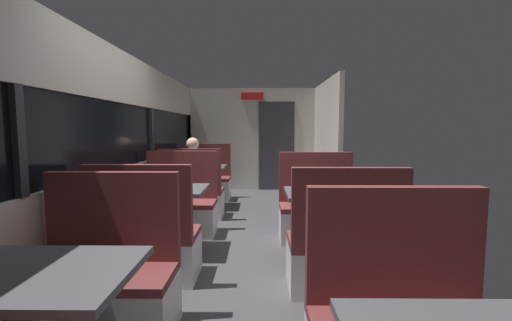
{
  "coord_description": "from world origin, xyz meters",
  "views": [
    {
      "loc": [
        0.16,
        -3.65,
        1.41
      ],
      "look_at": [
        0.1,
        2.77,
        0.8
      ],
      "focal_mm": 24.13,
      "sensor_mm": 36.0,
      "label": 1
    }
  ],
  "objects_px": {
    "dining_table_near_window": "(37,291)",
    "dining_table_mid_window": "(165,197)",
    "seated_passenger": "(193,183)",
    "bench_far_window_facing_entry": "(206,183)",
    "bench_mid_window_facing_end": "(145,245)",
    "bench_near_window_facing_entry": "(106,286)",
    "dining_table_rear_aisle": "(329,201)",
    "dining_table_far_window": "(200,172)",
    "bench_mid_window_facing_entry": "(180,209)",
    "bench_rear_aisle_facing_end": "(344,254)",
    "bench_far_window_facing_end": "(192,197)",
    "coffee_cup_primary": "(178,182)",
    "bench_rear_aisle_facing_entry": "(317,214)"
  },
  "relations": [
    {
      "from": "dining_table_near_window",
      "to": "dining_table_mid_window",
      "type": "bearing_deg",
      "value": 90.0
    },
    {
      "from": "dining_table_far_window",
      "to": "dining_table_rear_aisle",
      "type": "height_order",
      "value": "same"
    },
    {
      "from": "bench_near_window_facing_entry",
      "to": "bench_mid_window_facing_end",
      "type": "distance_m",
      "value": 0.83
    },
    {
      "from": "bench_mid_window_facing_end",
      "to": "bench_mid_window_facing_entry",
      "type": "xyz_separation_m",
      "value": [
        0.0,
        1.4,
        0.0
      ]
    },
    {
      "from": "dining_table_mid_window",
      "to": "coffee_cup_primary",
      "type": "height_order",
      "value": "coffee_cup_primary"
    },
    {
      "from": "bench_far_window_facing_end",
      "to": "bench_rear_aisle_facing_entry",
      "type": "relative_size",
      "value": 1.0
    },
    {
      "from": "seated_passenger",
      "to": "dining_table_near_window",
      "type": "bearing_deg",
      "value": -90.0
    },
    {
      "from": "dining_table_mid_window",
      "to": "dining_table_far_window",
      "type": "distance_m",
      "value": 2.23
    },
    {
      "from": "dining_table_mid_window",
      "to": "bench_mid_window_facing_entry",
      "type": "height_order",
      "value": "bench_mid_window_facing_entry"
    },
    {
      "from": "bench_mid_window_facing_entry",
      "to": "bench_near_window_facing_entry",
      "type": "bearing_deg",
      "value": -90.0
    },
    {
      "from": "dining_table_far_window",
      "to": "bench_far_window_facing_end",
      "type": "xyz_separation_m",
      "value": [
        0.0,
        -0.7,
        -0.31
      ]
    },
    {
      "from": "bench_rear_aisle_facing_entry",
      "to": "bench_mid_window_facing_entry",
      "type": "bearing_deg",
      "value": 173.62
    },
    {
      "from": "dining_table_far_window",
      "to": "bench_rear_aisle_facing_entry",
      "type": "bearing_deg",
      "value": -44.0
    },
    {
      "from": "bench_far_window_facing_end",
      "to": "bench_rear_aisle_facing_end",
      "type": "relative_size",
      "value": 1.0
    },
    {
      "from": "bench_rear_aisle_facing_entry",
      "to": "seated_passenger",
      "type": "xyz_separation_m",
      "value": [
        -1.79,
        1.1,
        0.21
      ]
    },
    {
      "from": "bench_mid_window_facing_entry",
      "to": "coffee_cup_primary",
      "type": "relative_size",
      "value": 12.22
    },
    {
      "from": "dining_table_far_window",
      "to": "bench_far_window_facing_end",
      "type": "distance_m",
      "value": 0.77
    },
    {
      "from": "dining_table_near_window",
      "to": "bench_mid_window_facing_entry",
      "type": "bearing_deg",
      "value": 90.0
    },
    {
      "from": "bench_mid_window_facing_end",
      "to": "coffee_cup_primary",
      "type": "relative_size",
      "value": 12.22
    },
    {
      "from": "dining_table_near_window",
      "to": "bench_mid_window_facing_end",
      "type": "bearing_deg",
      "value": 90.0
    },
    {
      "from": "bench_near_window_facing_entry",
      "to": "bench_far_window_facing_entry",
      "type": "bearing_deg",
      "value": 90.0
    },
    {
      "from": "dining_table_near_window",
      "to": "dining_table_mid_window",
      "type": "xyz_separation_m",
      "value": [
        0.0,
        2.23,
        0.0
      ]
    },
    {
      "from": "dining_table_mid_window",
      "to": "coffee_cup_primary",
      "type": "relative_size",
      "value": 10.0
    },
    {
      "from": "dining_table_near_window",
      "to": "bench_far_window_facing_end",
      "type": "bearing_deg",
      "value": 90.0
    },
    {
      "from": "bench_far_window_facing_entry",
      "to": "bench_rear_aisle_facing_entry",
      "type": "xyz_separation_m",
      "value": [
        1.79,
        -2.43,
        0.0
      ]
    },
    {
      "from": "dining_table_mid_window",
      "to": "seated_passenger",
      "type": "bearing_deg",
      "value": 90.0
    },
    {
      "from": "dining_table_far_window",
      "to": "bench_far_window_facing_entry",
      "type": "relative_size",
      "value": 0.82
    },
    {
      "from": "dining_table_far_window",
      "to": "bench_rear_aisle_facing_end",
      "type": "height_order",
      "value": "bench_rear_aisle_facing_end"
    },
    {
      "from": "bench_rear_aisle_facing_entry",
      "to": "seated_passenger",
      "type": "relative_size",
      "value": 0.87
    },
    {
      "from": "bench_mid_window_facing_end",
      "to": "bench_far_window_facing_entry",
      "type": "bearing_deg",
      "value": 90.0
    },
    {
      "from": "bench_mid_window_facing_end",
      "to": "bench_far_window_facing_entry",
      "type": "height_order",
      "value": "same"
    },
    {
      "from": "bench_mid_window_facing_end",
      "to": "seated_passenger",
      "type": "xyz_separation_m",
      "value": [
        0.0,
        2.3,
        0.21
      ]
    },
    {
      "from": "dining_table_near_window",
      "to": "bench_near_window_facing_entry",
      "type": "height_order",
      "value": "bench_near_window_facing_entry"
    },
    {
      "from": "bench_far_window_facing_end",
      "to": "bench_rear_aisle_facing_end",
      "type": "bearing_deg",
      "value": -53.6
    },
    {
      "from": "bench_near_window_facing_entry",
      "to": "coffee_cup_primary",
      "type": "relative_size",
      "value": 12.22
    },
    {
      "from": "dining_table_rear_aisle",
      "to": "seated_passenger",
      "type": "height_order",
      "value": "seated_passenger"
    },
    {
      "from": "bench_far_window_facing_end",
      "to": "bench_rear_aisle_facing_entry",
      "type": "xyz_separation_m",
      "value": [
        1.79,
        -1.03,
        0.0
      ]
    },
    {
      "from": "bench_near_window_facing_entry",
      "to": "dining_table_rear_aisle",
      "type": "xyz_separation_m",
      "value": [
        1.79,
        1.33,
        0.31
      ]
    },
    {
      "from": "dining_table_far_window",
      "to": "seated_passenger",
      "type": "distance_m",
      "value": 0.64
    },
    {
      "from": "bench_near_window_facing_entry",
      "to": "bench_rear_aisle_facing_entry",
      "type": "xyz_separation_m",
      "value": [
        1.79,
        2.03,
        0.0
      ]
    },
    {
      "from": "dining_table_far_window",
      "to": "bench_far_window_facing_end",
      "type": "height_order",
      "value": "bench_far_window_facing_end"
    },
    {
      "from": "bench_near_window_facing_entry",
      "to": "dining_table_rear_aisle",
      "type": "height_order",
      "value": "bench_near_window_facing_entry"
    },
    {
      "from": "dining_table_far_window",
      "to": "bench_far_window_facing_entry",
      "type": "height_order",
      "value": "bench_far_window_facing_entry"
    },
    {
      "from": "dining_table_near_window",
      "to": "bench_mid_window_facing_end",
      "type": "distance_m",
      "value": 1.56
    },
    {
      "from": "dining_table_rear_aisle",
      "to": "bench_far_window_facing_entry",
      "type": "bearing_deg",
      "value": 119.78
    },
    {
      "from": "dining_table_far_window",
      "to": "bench_rear_aisle_facing_end",
      "type": "distance_m",
      "value": 3.62
    },
    {
      "from": "bench_mid_window_facing_end",
      "to": "bench_mid_window_facing_entry",
      "type": "distance_m",
      "value": 1.4
    },
    {
      "from": "dining_table_mid_window",
      "to": "bench_mid_window_facing_entry",
      "type": "xyz_separation_m",
      "value": [
        0.0,
        0.7,
        -0.31
      ]
    },
    {
      "from": "bench_mid_window_facing_entry",
      "to": "bench_rear_aisle_facing_end",
      "type": "xyz_separation_m",
      "value": [
        1.79,
        -1.6,
        0.0
      ]
    },
    {
      "from": "seated_passenger",
      "to": "bench_far_window_facing_entry",
      "type": "bearing_deg",
      "value": 90.0
    }
  ]
}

